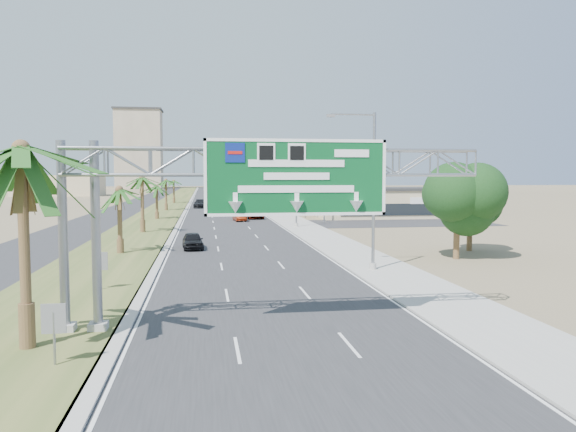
% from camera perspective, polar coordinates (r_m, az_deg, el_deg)
% --- Properties ---
extents(road, '(12.00, 300.00, 0.02)m').
position_cam_1_polar(road, '(122.38, -7.05, 1.31)').
color(road, '#28282B').
rests_on(road, ground).
extents(sidewalk_right, '(4.00, 300.00, 0.10)m').
position_cam_1_polar(sidewalk_right, '(122.89, -3.09, 1.37)').
color(sidewalk_right, '#9E9B93').
rests_on(sidewalk_right, ground).
extents(median_grass, '(7.00, 300.00, 0.12)m').
position_cam_1_polar(median_grass, '(122.53, -11.73, 1.29)').
color(median_grass, '#405123').
rests_on(median_grass, ground).
extents(opposing_road, '(8.00, 300.00, 0.02)m').
position_cam_1_polar(opposing_road, '(123.13, -14.99, 1.22)').
color(opposing_road, '#28282B').
rests_on(opposing_road, ground).
extents(sign_gantry, '(16.75, 1.24, 7.50)m').
position_cam_1_polar(sign_gantry, '(22.21, -3.29, 4.08)').
color(sign_gantry, gray).
rests_on(sign_gantry, ground).
extents(palm_near, '(5.70, 5.70, 8.35)m').
position_cam_1_polar(palm_near, '(21.11, -25.49, 6.05)').
color(palm_near, brown).
rests_on(palm_near, ground).
extents(palm_row_b, '(3.99, 3.99, 5.95)m').
position_cam_1_polar(palm_row_b, '(44.67, -16.78, 2.48)').
color(palm_row_b, brown).
rests_on(palm_row_b, ground).
extents(palm_row_c, '(3.99, 3.99, 6.75)m').
position_cam_1_polar(palm_row_c, '(60.53, -14.62, 3.65)').
color(palm_row_c, brown).
rests_on(palm_row_c, ground).
extents(palm_row_d, '(3.99, 3.99, 5.45)m').
position_cam_1_polar(palm_row_d, '(78.47, -13.21, 2.86)').
color(palm_row_d, brown).
rests_on(palm_row_d, ground).
extents(palm_row_e, '(3.99, 3.99, 6.15)m').
position_cam_1_polar(palm_row_e, '(97.41, -12.31, 3.51)').
color(palm_row_e, brown).
rests_on(palm_row_e, ground).
extents(palm_row_f, '(3.99, 3.99, 5.75)m').
position_cam_1_polar(palm_row_f, '(122.36, -11.53, 3.46)').
color(palm_row_f, brown).
rests_on(palm_row_f, ground).
extents(streetlight_near, '(3.27, 0.44, 10.00)m').
position_cam_1_polar(streetlight_near, '(35.76, 8.39, 1.90)').
color(streetlight_near, gray).
rests_on(streetlight_near, ground).
extents(streetlight_mid, '(3.27, 0.44, 10.00)m').
position_cam_1_polar(streetlight_mid, '(65.04, 0.68, 2.96)').
color(streetlight_mid, gray).
rests_on(streetlight_mid, ground).
extents(streetlight_far, '(3.27, 0.44, 10.00)m').
position_cam_1_polar(streetlight_far, '(100.73, -2.59, 3.39)').
color(streetlight_far, gray).
rests_on(streetlight_far, ground).
extents(signal_mast, '(10.28, 0.71, 8.00)m').
position_cam_1_polar(signal_mast, '(84.57, -2.91, 3.35)').
color(signal_mast, gray).
rests_on(signal_mast, ground).
extents(store_building, '(18.00, 10.00, 4.00)m').
position_cam_1_polar(store_building, '(82.22, 9.27, 1.29)').
color(store_building, '#C8B187').
rests_on(store_building, ground).
extents(oak_near, '(4.50, 4.50, 6.80)m').
position_cam_1_polar(oak_near, '(42.28, 16.83, 1.89)').
color(oak_near, brown).
rests_on(oak_near, ground).
extents(oak_far, '(3.50, 3.50, 5.60)m').
position_cam_1_polar(oak_far, '(47.22, 18.03, 1.22)').
color(oak_far, brown).
rests_on(oak_far, ground).
extents(median_signback_a, '(0.75, 0.08, 2.08)m').
position_cam_1_polar(median_signback_a, '(19.36, -22.70, -10.02)').
color(median_signback_a, gray).
rests_on(median_signback_a, ground).
extents(median_signback_b, '(0.75, 0.08, 2.08)m').
position_cam_1_polar(median_signback_b, '(31.02, -18.52, -4.64)').
color(median_signback_b, gray).
rests_on(median_signback_b, ground).
extents(tower_distant, '(20.00, 16.00, 35.00)m').
position_cam_1_polar(tower_distant, '(264.02, -14.88, 6.53)').
color(tower_distant, gray).
rests_on(tower_distant, ground).
extents(building_distant_left, '(24.00, 14.00, 6.00)m').
position_cam_1_polar(building_distant_left, '(177.24, -22.21, 2.88)').
color(building_distant_left, '#C8B187').
rests_on(building_distant_left, ground).
extents(building_distant_right, '(20.00, 12.00, 5.00)m').
position_cam_1_polar(building_distant_right, '(155.78, 3.76, 2.86)').
color(building_distant_right, '#C8B187').
rests_on(building_distant_right, ground).
extents(car_left_lane, '(1.91, 4.13, 1.37)m').
position_cam_1_polar(car_left_lane, '(46.82, -9.66, -2.50)').
color(car_left_lane, black).
rests_on(car_left_lane, ground).
extents(car_mid_lane, '(1.75, 4.07, 1.30)m').
position_cam_1_polar(car_mid_lane, '(74.32, -4.95, -0.02)').
color(car_mid_lane, maroon).
rests_on(car_mid_lane, ground).
extents(car_right_lane, '(2.82, 5.11, 1.36)m').
position_cam_1_polar(car_right_lane, '(78.13, -3.50, 0.21)').
color(car_right_lane, gray).
rests_on(car_right_lane, ground).
extents(car_far, '(2.51, 5.45, 1.54)m').
position_cam_1_polar(car_far, '(104.93, -8.93, 1.24)').
color(car_far, black).
rests_on(car_far, ground).
extents(pole_sign_red_near, '(2.42, 0.72, 8.99)m').
position_cam_1_polar(pole_sign_red_near, '(73.31, 3.72, 4.95)').
color(pole_sign_red_near, gray).
rests_on(pole_sign_red_near, ground).
extents(pole_sign_blue, '(2.00, 0.85, 7.70)m').
position_cam_1_polar(pole_sign_blue, '(80.05, 3.09, 3.90)').
color(pole_sign_blue, gray).
rests_on(pole_sign_blue, ground).
extents(pole_sign_red_far, '(2.22, 0.49, 7.07)m').
position_cam_1_polar(pole_sign_red_far, '(79.58, 1.78, 3.78)').
color(pole_sign_red_far, gray).
rests_on(pole_sign_red_far, ground).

